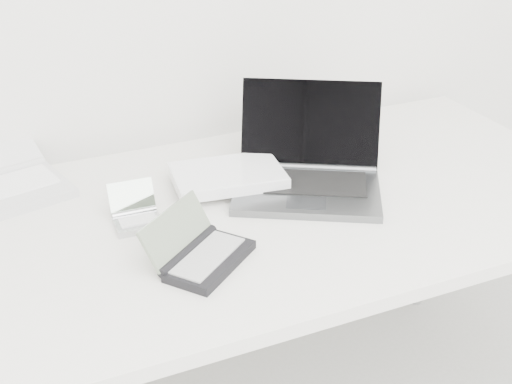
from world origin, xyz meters
name	(u,v)px	position (x,y,z in m)	size (l,w,h in m)	color
desk	(261,224)	(0.00, 1.55, 0.68)	(1.60, 0.80, 0.73)	white
laptop_large	(279,173)	(0.08, 1.62, 0.76)	(0.52, 0.42, 0.21)	#5A5C5F
pda_silver	(136,216)	(-0.27, 1.59, 0.75)	(0.10, 0.11, 0.08)	silver
palmtop_charcoal	(200,253)	(-0.20, 1.39, 0.75)	(0.24, 0.23, 0.10)	black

